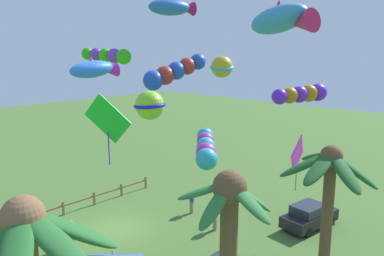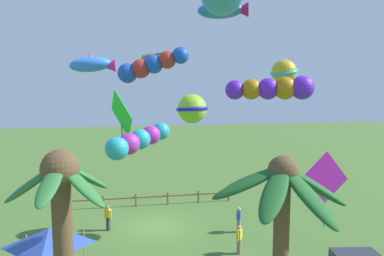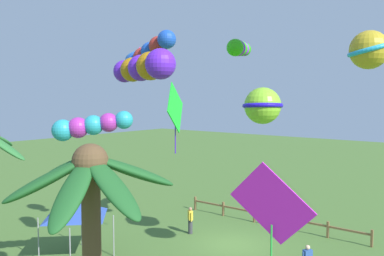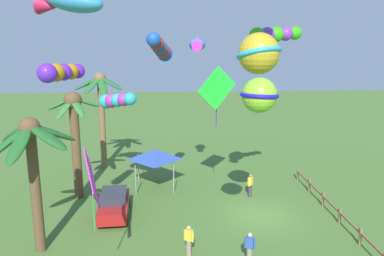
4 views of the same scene
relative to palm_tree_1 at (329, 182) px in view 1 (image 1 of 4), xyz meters
name	(u,v)px [view 1 (image 1 of 4)]	position (x,y,z in m)	size (l,w,h in m)	color
ground_plane	(116,229)	(3.13, -11.93, -5.16)	(120.00, 120.00, 0.00)	#476B2D
palm_tree_1	(329,182)	(0.00, 0.00, 0.00)	(4.57, 4.22, 6.83)	brown
palm_tree_2	(229,235)	(6.76, -0.40, -0.21)	(3.10, 3.45, 7.17)	brown
rail_fence	(79,202)	(3.06, -16.27, -4.57)	(12.15, 0.12, 0.95)	brown
parked_car_1	(309,216)	(-5.38, -3.35, -4.41)	(4.10, 2.24, 1.51)	black
spectator_0	(191,202)	(-1.90, -10.20, -4.35)	(0.39, 0.49, 1.59)	gray
spectator_1	(72,233)	(6.08, -11.96, -4.35)	(0.46, 0.41, 1.59)	#38383D
spectator_2	(215,218)	(-1.02, -7.40, -4.35)	(0.41, 0.47, 1.59)	gray
kite_tube_0	(108,55)	(2.97, -12.25, 5.47)	(1.66, 3.12, 0.97)	#2CB811
kite_fish_1	(94,69)	(6.40, -8.36, 4.92)	(2.41, 1.22, 1.02)	#317CEE
kite_fish_2	(282,19)	(1.53, -1.86, 6.99)	(2.27, 3.67, 1.59)	teal
kite_diamond_3	(297,155)	(-3.61, -3.48, -0.15)	(2.43, 0.60, 3.44)	#DB21D5
kite_tube_4	(302,94)	(-0.33, -1.73, 3.75)	(3.01, 1.52, 0.85)	#5E1FD4
kite_tube_5	(206,148)	(4.41, -3.46, 1.76)	(2.56, 2.41, 1.20)	#26A3B4
kite_ball_6	(222,67)	(-4.36, -9.70, 4.67)	(2.23, 2.23, 1.46)	gold
kite_diamond_7	(108,120)	(5.08, -9.45, 2.31)	(1.14, 2.47, 3.71)	#1CD528
kite_tube_8	(173,72)	(3.70, -6.09, 4.77)	(3.19, 1.39, 1.62)	blue
kite_ball_9	(150,105)	(0.89, -11.07, 2.47)	(2.78, 2.78, 1.78)	#86CC2B
kite_fish_10	(172,7)	(-0.97, -10.94, 8.34)	(3.24, 2.16, 1.24)	#2665B7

